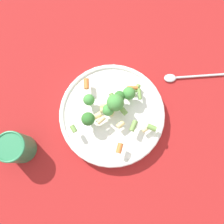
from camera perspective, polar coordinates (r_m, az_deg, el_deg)
ground_plane at (r=0.63m, az=-0.00°, el=-1.06°), size 3.00×3.00×0.00m
bowl at (r=0.61m, az=-0.00°, el=-0.62°), size 0.29×0.29×0.04m
pasta_salad at (r=0.56m, az=-0.24°, el=1.71°), size 0.22×0.20×0.07m
cup at (r=0.62m, az=-23.75°, el=-8.56°), size 0.08×0.08×0.09m
spoon at (r=0.69m, az=18.06°, el=8.65°), size 0.18×0.04×0.01m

